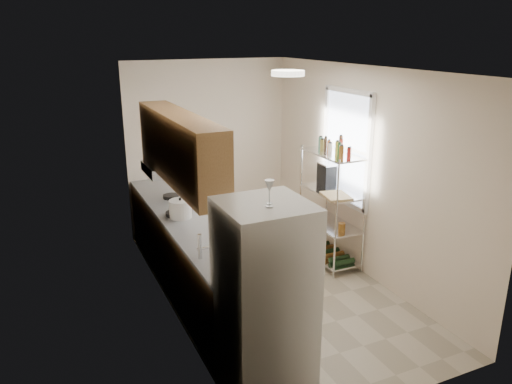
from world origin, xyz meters
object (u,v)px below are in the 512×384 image
(frying_pan_large, at_px, (176,214))
(espresso_machine, at_px, (327,174))
(cutting_board, at_px, (336,196))
(refrigerator, at_px, (264,300))
(rice_cooker, at_px, (180,209))

(frying_pan_large, relative_size, espresso_machine, 0.83)
(frying_pan_large, distance_m, cutting_board, 1.98)
(cutting_board, height_order, espresso_machine, espresso_machine)
(cutting_board, bearing_deg, espresso_machine, 70.45)
(refrigerator, xyz_separation_m, espresso_machine, (1.97, 2.16, 0.31))
(rice_cooker, relative_size, cutting_board, 0.68)
(refrigerator, bearing_deg, frying_pan_large, 93.74)
(rice_cooker, bearing_deg, cutting_board, -11.96)
(rice_cooker, height_order, espresso_machine, espresso_machine)
(frying_pan_large, bearing_deg, espresso_machine, -18.23)
(rice_cooker, bearing_deg, espresso_machine, 3.49)
(refrigerator, relative_size, frying_pan_large, 7.05)
(refrigerator, height_order, cutting_board, refrigerator)
(cutting_board, bearing_deg, frying_pan_large, 165.56)
(espresso_machine, bearing_deg, rice_cooker, -174.14)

